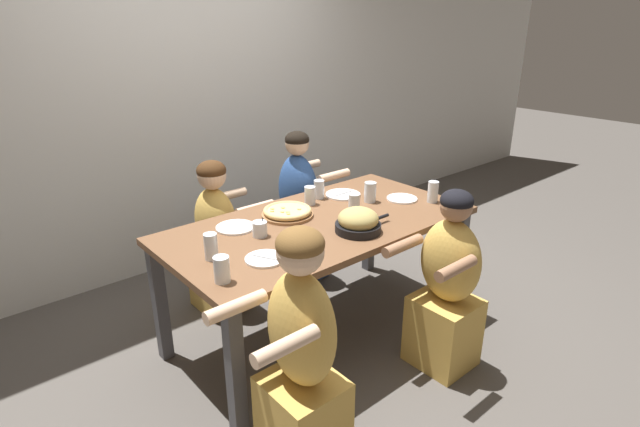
% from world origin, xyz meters
% --- Properties ---
extents(ground_plane, '(18.00, 18.00, 0.00)m').
position_xyz_m(ground_plane, '(0.00, 0.00, 0.00)').
color(ground_plane, '#514C47').
rests_on(ground_plane, ground).
extents(restaurant_back_panel, '(10.00, 0.06, 3.20)m').
position_xyz_m(restaurant_back_panel, '(0.00, 1.56, 1.60)').
color(restaurant_back_panel, silver).
rests_on(restaurant_back_panel, ground).
extents(dining_table, '(1.86, 0.95, 0.78)m').
position_xyz_m(dining_table, '(0.00, 0.00, 0.69)').
color(dining_table, brown).
rests_on(dining_table, ground).
extents(pizza_board_main, '(0.32, 0.32, 0.05)m').
position_xyz_m(pizza_board_main, '(-0.10, 0.19, 0.81)').
color(pizza_board_main, '#996B42').
rests_on(pizza_board_main, dining_table).
extents(skillet_bowl, '(0.38, 0.26, 0.14)m').
position_xyz_m(skillet_bowl, '(0.07, -0.25, 0.84)').
color(skillet_bowl, black).
rests_on(skillet_bowl, dining_table).
extents(empty_plate_a, '(0.20, 0.20, 0.02)m').
position_xyz_m(empty_plate_a, '(-0.54, -0.20, 0.79)').
color(empty_plate_a, white).
rests_on(empty_plate_a, dining_table).
extents(empty_plate_b, '(0.20, 0.20, 0.02)m').
position_xyz_m(empty_plate_b, '(0.66, -0.07, 0.79)').
color(empty_plate_b, white).
rests_on(empty_plate_b, dining_table).
extents(empty_plate_c, '(0.22, 0.22, 0.02)m').
position_xyz_m(empty_plate_c, '(-0.44, 0.24, 0.79)').
color(empty_plate_c, white).
rests_on(empty_plate_c, dining_table).
extents(empty_plate_d, '(0.24, 0.24, 0.02)m').
position_xyz_m(empty_plate_d, '(0.42, 0.25, 0.79)').
color(empty_plate_d, white).
rests_on(empty_plate_d, dining_table).
extents(cocktail_glass_blue, '(0.08, 0.08, 0.11)m').
position_xyz_m(cocktail_glass_blue, '(-0.39, 0.05, 0.82)').
color(cocktail_glass_blue, silver).
rests_on(cocktail_glass_blue, dining_table).
extents(drinking_glass_a, '(0.07, 0.07, 0.13)m').
position_xyz_m(drinking_glass_a, '(-0.81, -0.26, 0.84)').
color(drinking_glass_a, silver).
rests_on(drinking_glass_a, dining_table).
extents(drinking_glass_b, '(0.07, 0.07, 0.12)m').
position_xyz_m(drinking_glass_b, '(0.14, 0.26, 0.84)').
color(drinking_glass_b, silver).
rests_on(drinking_glass_b, dining_table).
extents(drinking_glass_c, '(0.07, 0.07, 0.14)m').
position_xyz_m(drinking_glass_c, '(-0.74, -0.02, 0.84)').
color(drinking_glass_c, silver).
rests_on(drinking_glass_c, dining_table).
extents(drinking_glass_d, '(0.07, 0.07, 0.11)m').
position_xyz_m(drinking_glass_d, '(0.27, -0.01, 0.83)').
color(drinking_glass_d, silver).
rests_on(drinking_glass_d, dining_table).
extents(drinking_glass_e, '(0.07, 0.07, 0.12)m').
position_xyz_m(drinking_glass_e, '(0.26, 0.31, 0.83)').
color(drinking_glass_e, silver).
rests_on(drinking_glass_e, dining_table).
extents(drinking_glass_f, '(0.07, 0.07, 0.14)m').
position_xyz_m(drinking_glass_f, '(0.78, -0.23, 0.84)').
color(drinking_glass_f, silver).
rests_on(drinking_glass_f, dining_table).
extents(drinking_glass_g, '(0.08, 0.08, 0.13)m').
position_xyz_m(drinking_glass_g, '(0.47, 0.04, 0.84)').
color(drinking_glass_g, silver).
rests_on(drinking_glass_g, dining_table).
extents(diner_near_left, '(0.51, 0.40, 1.16)m').
position_xyz_m(diner_near_left, '(-0.70, -0.69, 0.53)').
color(diner_near_left, gold).
rests_on(diner_near_left, ground).
extents(diner_far_midleft, '(0.51, 0.40, 1.07)m').
position_xyz_m(diner_far_midleft, '(-0.32, 0.69, 0.48)').
color(diner_far_midleft, gold).
rests_on(diner_far_midleft, ground).
extents(diner_far_midright, '(0.51, 0.40, 1.16)m').
position_xyz_m(diner_far_midright, '(0.38, 0.69, 0.52)').
color(diner_far_midright, '#2D5193').
rests_on(diner_far_midright, ground).
extents(diner_near_midright, '(0.51, 0.40, 1.08)m').
position_xyz_m(diner_near_midright, '(0.34, -0.69, 0.49)').
color(diner_near_midright, gold).
rests_on(diner_near_midright, ground).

